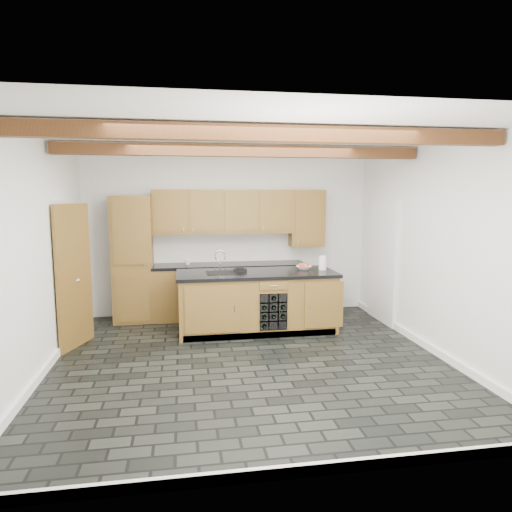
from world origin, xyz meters
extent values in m
plane|color=black|center=(0.00, 0.00, 0.00)|extent=(5.00, 5.00, 0.00)
plane|color=white|center=(0.00, 2.50, 1.40)|extent=(5.00, 0.00, 5.00)
plane|color=white|center=(-2.50, 0.00, 1.40)|extent=(0.00, 5.00, 5.00)
plane|color=white|center=(2.50, 0.00, 1.40)|extent=(0.00, 5.00, 5.00)
plane|color=white|center=(0.00, 0.00, 2.80)|extent=(5.00, 5.00, 0.00)
cube|color=#573316|center=(0.00, -1.20, 2.70)|extent=(4.90, 0.15, 0.15)
cube|color=#573316|center=(0.00, 0.60, 2.70)|extent=(4.90, 0.15, 0.15)
cube|color=white|center=(-2.48, 0.00, 0.05)|extent=(0.04, 5.00, 0.10)
cube|color=white|center=(2.48, 0.00, 0.05)|extent=(0.04, 5.00, 0.10)
cube|color=white|center=(0.00, -2.48, 0.05)|extent=(5.00, 0.04, 0.10)
cube|color=white|center=(-2.47, 1.30, 1.02)|extent=(0.06, 0.94, 2.04)
cube|color=brown|center=(-2.32, 0.95, 1.00)|extent=(0.31, 0.77, 2.00)
cube|color=white|center=(2.47, 1.50, 1.02)|extent=(0.06, 0.98, 2.04)
cube|color=black|center=(2.50, 1.50, 1.00)|extent=(0.02, 0.86, 1.96)
cube|color=brown|center=(-1.65, 2.20, 1.05)|extent=(0.65, 0.60, 2.10)
cube|color=brown|center=(-0.02, 2.20, 0.44)|extent=(2.60, 0.60, 0.88)
cube|color=black|center=(-0.02, 2.20, 0.91)|extent=(2.64, 0.62, 0.05)
cube|color=white|center=(-0.02, 2.49, 1.19)|extent=(2.60, 0.02, 0.52)
cube|color=brown|center=(-0.12, 2.33, 1.83)|extent=(2.40, 0.35, 0.75)
cube|color=brown|center=(1.38, 2.33, 1.70)|extent=(0.60, 0.35, 1.00)
cube|color=brown|center=(0.30, 1.30, 0.44)|extent=(2.40, 0.90, 0.88)
cube|color=black|center=(0.30, 1.30, 0.91)|extent=(2.46, 0.96, 0.05)
cube|color=brown|center=(-0.42, 0.84, 0.48)|extent=(0.80, 0.02, 0.70)
cube|color=brown|center=(1.25, 0.84, 0.48)|extent=(0.60, 0.02, 0.70)
cube|color=black|center=(0.48, 0.99, 0.40)|extent=(0.42, 0.30, 0.56)
cylinder|color=black|center=(0.48, 0.95, 0.47)|extent=(0.07, 0.26, 0.07)
cylinder|color=black|center=(0.62, 0.95, 0.33)|extent=(0.07, 0.26, 0.07)
cylinder|color=black|center=(0.34, 0.95, 0.19)|extent=(0.07, 0.26, 0.07)
cylinder|color=black|center=(0.34, 0.95, 0.47)|extent=(0.07, 0.26, 0.07)
cylinder|color=black|center=(0.48, 0.95, 0.33)|extent=(0.07, 0.26, 0.07)
cylinder|color=black|center=(0.34, 0.95, 0.33)|extent=(0.07, 0.26, 0.07)
cylinder|color=black|center=(0.62, 0.95, 0.47)|extent=(0.07, 0.26, 0.07)
cylinder|color=black|center=(0.48, 0.95, 0.61)|extent=(0.07, 0.26, 0.07)
cube|color=black|center=(-0.25, 1.30, 0.93)|extent=(0.45, 0.40, 0.02)
cylinder|color=silver|center=(-0.25, 1.48, 1.03)|extent=(0.02, 0.02, 0.20)
torus|color=silver|center=(-0.25, 1.48, 1.17)|extent=(0.18, 0.02, 0.18)
cylinder|color=silver|center=(-0.33, 1.48, 0.97)|extent=(0.02, 0.02, 0.08)
cylinder|color=silver|center=(-0.17, 1.48, 0.97)|extent=(0.02, 0.02, 0.08)
cube|color=black|center=(0.05, 1.36, 0.95)|extent=(0.20, 0.12, 0.04)
cylinder|color=black|center=(0.05, 1.36, 0.98)|extent=(0.13, 0.13, 0.02)
imported|color=silver|center=(1.08, 1.41, 0.96)|extent=(0.30, 0.30, 0.06)
sphere|color=red|center=(1.13, 1.41, 0.99)|extent=(0.07, 0.07, 0.07)
sphere|color=orange|center=(1.10, 1.46, 0.99)|extent=(0.07, 0.07, 0.07)
sphere|color=olive|center=(1.04, 1.44, 0.99)|extent=(0.07, 0.07, 0.07)
sphere|color=red|center=(1.04, 1.38, 0.99)|extent=(0.07, 0.07, 0.07)
sphere|color=orange|center=(1.10, 1.36, 0.99)|extent=(0.07, 0.07, 0.07)
cylinder|color=white|center=(1.37, 1.33, 1.04)|extent=(0.12, 0.12, 0.22)
imported|color=white|center=(-0.75, 2.22, 0.97)|extent=(0.10, 0.10, 0.09)
camera|label=1|loc=(-0.83, -5.59, 2.13)|focal=32.00mm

